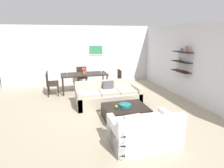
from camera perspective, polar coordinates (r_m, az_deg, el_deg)
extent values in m
plane|color=tan|center=(6.20, -1.28, -7.31)|extent=(18.00, 18.00, 0.00)
cube|color=silver|center=(9.30, -5.01, 8.71)|extent=(8.40, 0.06, 2.70)
cube|color=white|center=(9.24, -4.87, 10.14)|extent=(0.75, 0.02, 0.50)
cube|color=#338C59|center=(9.23, -4.85, 10.13)|extent=(0.64, 0.01, 0.40)
cube|color=silver|center=(7.66, 20.11, 6.56)|extent=(0.06, 8.20, 2.70)
cube|color=black|center=(7.33, 20.35, 8.96)|extent=(0.28, 0.90, 0.02)
cube|color=black|center=(7.37, 20.11, 6.26)|extent=(0.28, 0.90, 0.02)
cube|color=black|center=(7.43, 19.87, 3.59)|extent=(0.28, 0.90, 0.02)
cylinder|color=#D85933|center=(7.16, 21.38, 9.73)|extent=(0.10, 0.10, 0.22)
sphere|color=silver|center=(7.51, 19.37, 7.10)|extent=(0.14, 0.14, 0.14)
cylinder|color=#4C518C|center=(7.37, 20.18, 9.56)|extent=(0.07, 0.07, 0.12)
cube|color=#4C1E19|center=(7.30, 20.56, 3.57)|extent=(0.20, 0.28, 0.03)
cube|color=#B2A893|center=(6.42, -1.07, -4.50)|extent=(2.12, 0.90, 0.42)
cube|color=#B2A893|center=(6.65, -1.90, -0.31)|extent=(2.12, 0.16, 0.36)
cube|color=#B2A893|center=(6.23, -9.95, -4.47)|extent=(0.14, 0.90, 0.60)
cube|color=#B2A893|center=(6.69, 7.16, -2.98)|extent=(0.14, 0.90, 0.60)
cube|color=#B2A893|center=(6.18, -6.51, -2.83)|extent=(0.59, 0.70, 0.10)
cube|color=#B2A893|center=(6.30, -0.99, -2.39)|extent=(0.59, 0.70, 0.10)
cube|color=#B2A893|center=(6.48, 4.27, -1.95)|extent=(0.59, 0.70, 0.10)
cube|color=#4C4C56|center=(6.49, -1.14, -0.68)|extent=(0.36, 0.13, 0.36)
cube|color=white|center=(4.35, 9.38, -14.63)|extent=(1.43, 0.90, 0.42)
cube|color=white|center=(3.88, 11.97, -12.11)|extent=(1.43, 0.16, 0.36)
cube|color=white|center=(4.60, 16.93, -12.15)|extent=(0.14, 0.90, 0.60)
cube|color=white|center=(4.10, 0.93, -14.94)|extent=(0.14, 0.90, 0.60)
cube|color=white|center=(4.38, 12.78, -10.76)|extent=(0.56, 0.70, 0.10)
cube|color=white|center=(4.16, 5.62, -11.91)|extent=(0.56, 0.70, 0.10)
cube|color=beige|center=(3.89, 6.19, -11.75)|extent=(0.37, 0.16, 0.36)
cube|color=black|center=(5.40, 4.05, -8.61)|extent=(1.19, 0.97, 0.38)
cylinder|color=#19666B|center=(5.29, 3.96, -6.45)|extent=(0.34, 0.34, 0.08)
torus|color=#19666B|center=(5.27, 3.97, -6.05)|extent=(0.34, 0.34, 0.02)
sphere|color=#669E2D|center=(5.19, 1.27, -6.78)|extent=(0.09, 0.09, 0.09)
cube|color=black|center=(7.87, -8.32, 2.91)|extent=(1.86, 0.86, 0.04)
cylinder|color=black|center=(7.53, -14.41, -0.88)|extent=(0.06, 0.06, 0.71)
cylinder|color=black|center=(7.75, -1.46, 0.04)|extent=(0.06, 0.06, 0.71)
cylinder|color=black|center=(8.25, -14.57, 0.47)|extent=(0.06, 0.06, 0.71)
cylinder|color=black|center=(8.45, -2.70, 1.28)|extent=(0.06, 0.06, 0.71)
cube|color=black|center=(7.69, -17.31, -0.19)|extent=(0.44, 0.44, 0.04)
cube|color=black|center=(7.65, -18.94, 1.41)|extent=(0.04, 0.44, 0.43)
cylinder|color=black|center=(7.57, -15.85, -2.08)|extent=(0.04, 0.04, 0.41)
cylinder|color=black|center=(7.92, -15.86, -1.35)|extent=(0.04, 0.04, 0.41)
cylinder|color=black|center=(7.59, -18.56, -2.26)|extent=(0.04, 0.04, 0.41)
cylinder|color=black|center=(7.93, -18.46, -1.52)|extent=(0.04, 0.04, 0.41)
cube|color=black|center=(8.66, -8.91, 1.95)|extent=(0.44, 0.44, 0.04)
cube|color=black|center=(8.81, -9.13, 3.72)|extent=(0.44, 0.04, 0.43)
cylinder|color=black|center=(8.52, -9.90, 0.14)|extent=(0.04, 0.04, 0.41)
cylinder|color=black|center=(8.56, -7.50, 0.30)|extent=(0.04, 0.04, 0.41)
cylinder|color=black|center=(8.87, -10.15, 0.71)|extent=(0.04, 0.04, 0.41)
cylinder|color=black|center=(8.91, -7.84, 0.86)|extent=(0.04, 0.04, 0.41)
cube|color=black|center=(8.07, -17.26, 0.50)|extent=(0.44, 0.44, 0.04)
cube|color=black|center=(8.02, -18.81, 2.03)|extent=(0.04, 0.44, 0.43)
cylinder|color=black|center=(7.95, -15.87, -1.29)|extent=(0.04, 0.04, 0.41)
cylinder|color=black|center=(8.29, -15.88, -0.62)|extent=(0.04, 0.04, 0.41)
cylinder|color=black|center=(7.96, -18.45, -1.47)|extent=(0.04, 0.04, 0.41)
cylinder|color=black|center=(8.31, -18.36, -0.79)|extent=(0.04, 0.04, 0.41)
cube|color=black|center=(8.00, 0.86, 1.06)|extent=(0.44, 0.44, 0.04)
cube|color=black|center=(8.00, 2.24, 2.79)|extent=(0.04, 0.44, 0.43)
cylinder|color=black|center=(8.18, -0.71, -0.26)|extent=(0.04, 0.04, 0.41)
cylinder|color=black|center=(7.84, -0.03, -0.92)|extent=(0.04, 0.04, 0.41)
cylinder|color=black|center=(8.27, 1.70, -0.08)|extent=(0.04, 0.04, 0.41)
cylinder|color=black|center=(7.94, 2.47, -0.73)|extent=(0.04, 0.04, 0.41)
cylinder|color=silver|center=(7.87, -3.25, 3.23)|extent=(0.06, 0.06, 0.01)
cylinder|color=silver|center=(7.87, -3.25, 3.51)|extent=(0.01, 0.01, 0.07)
cylinder|color=silver|center=(7.85, -3.26, 4.06)|extent=(0.06, 0.06, 0.08)
cylinder|color=silver|center=(7.70, -13.30, 2.59)|extent=(0.06, 0.06, 0.01)
cylinder|color=silver|center=(7.69, -13.32, 2.93)|extent=(0.01, 0.01, 0.09)
cylinder|color=silver|center=(7.68, -13.36, 3.57)|extent=(0.07, 0.07, 0.09)
cylinder|color=silver|center=(8.22, -8.67, 3.58)|extent=(0.06, 0.06, 0.01)
cylinder|color=silver|center=(8.22, -8.68, 3.85)|extent=(0.01, 0.01, 0.07)
cylinder|color=silver|center=(8.20, -8.70, 4.42)|extent=(0.07, 0.07, 0.09)
cylinder|color=olive|center=(7.80, -8.39, 3.43)|extent=(0.15, 0.15, 0.13)
sphere|color=red|center=(7.77, -8.43, 4.32)|extent=(0.16, 0.16, 0.16)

